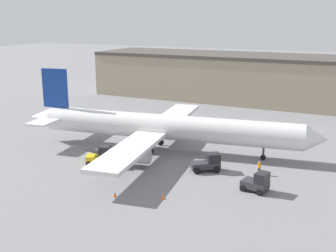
% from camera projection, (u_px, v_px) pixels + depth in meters
% --- Properties ---
extents(ground_plane, '(400.00, 400.00, 0.00)m').
position_uv_depth(ground_plane, '(168.00, 151.00, 59.87)').
color(ground_plane, slate).
extents(terminal_building, '(94.93, 17.53, 10.39)m').
position_uv_depth(terminal_building, '(301.00, 81.00, 90.36)').
color(terminal_building, gray).
rests_on(terminal_building, ground_plane).
extents(airplane, '(43.51, 36.17, 11.07)m').
position_uv_depth(airplane, '(161.00, 127.00, 59.31)').
color(airplane, silver).
rests_on(airplane, ground_plane).
extents(ground_crew_worker, '(0.37, 0.37, 1.70)m').
position_uv_depth(ground_crew_worker, '(259.00, 167.00, 50.67)').
color(ground_crew_worker, '#1E2338').
rests_on(ground_crew_worker, ground_plane).
extents(baggage_tug, '(3.03, 2.56, 2.25)m').
position_uv_depth(baggage_tug, '(257.00, 182.00, 45.70)').
color(baggage_tug, '#2D2D33').
rests_on(baggage_tug, ground_plane).
extents(belt_loader_truck, '(3.41, 2.89, 2.55)m').
position_uv_depth(belt_loader_truck, '(100.00, 156.00, 53.84)').
color(belt_loader_truck, yellow).
rests_on(belt_loader_truck, ground_plane).
extents(pushback_tug, '(3.81, 3.45, 2.25)m').
position_uv_depth(pushback_tug, '(208.00, 163.00, 51.76)').
color(pushback_tug, '#2D2D33').
rests_on(pushback_tug, ground_plane).
extents(safety_cone_near, '(0.36, 0.36, 0.55)m').
position_uv_depth(safety_cone_near, '(163.00, 197.00, 43.90)').
color(safety_cone_near, '#EF590F').
rests_on(safety_cone_near, ground_plane).
extents(safety_cone_far, '(0.36, 0.36, 0.55)m').
position_uv_depth(safety_cone_far, '(115.00, 194.00, 44.46)').
color(safety_cone_far, '#EF590F').
rests_on(safety_cone_far, ground_plane).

